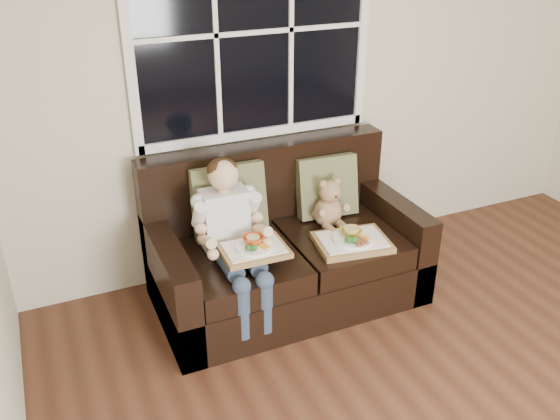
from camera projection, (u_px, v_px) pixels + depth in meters
name	position (u px, v px, depth m)	size (l,w,h in m)	color
window_back	(254.00, 32.00, 3.67)	(1.62, 0.04, 1.37)	black
loveseat	(284.00, 253.00, 3.90)	(1.70, 0.92, 0.96)	black
pillow_left	(229.00, 201.00, 3.74)	(0.48, 0.23, 0.48)	olive
pillow_right	(327.00, 186.00, 4.00)	(0.43, 0.22, 0.42)	olive
child	(231.00, 227.00, 3.50)	(0.40, 0.60, 0.91)	silver
teddy_bear	(329.00, 206.00, 3.89)	(0.20, 0.26, 0.35)	#A58557
tray_left	(254.00, 248.00, 3.43)	(0.39, 0.30, 0.09)	olive
tray_right	(352.00, 241.00, 3.70)	(0.50, 0.41, 0.10)	olive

